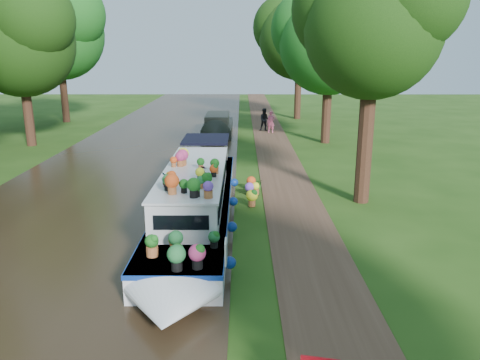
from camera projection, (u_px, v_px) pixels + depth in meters
name	position (u px, v px, depth m)	size (l,w,h in m)	color
ground	(265.00, 230.00, 14.88)	(100.00, 100.00, 0.00)	#204210
canal_water	(77.00, 230.00, 14.90)	(10.00, 100.00, 0.02)	black
towpath	(302.00, 230.00, 14.87)	(2.20, 100.00, 0.03)	#4A3122
plant_boat	(195.00, 200.00, 15.15)	(2.29, 13.52, 2.29)	silver
tree_near_overhang	(373.00, 19.00, 16.08)	(5.52, 5.28, 8.99)	#311A10
tree_near_mid	(330.00, 36.00, 27.71)	(6.90, 6.60, 9.40)	#311A10
tree_near_far	(299.00, 32.00, 38.17)	(7.59, 7.26, 10.30)	#311A10
tree_far_c	(19.00, 33.00, 26.79)	(7.13, 6.82, 9.59)	#311A10
tree_far_d	(58.00, 27.00, 36.22)	(8.05, 7.70, 10.85)	#311A10
second_boat	(218.00, 126.00, 32.55)	(2.00, 6.97, 1.35)	black
pedestrian_pink	(271.00, 122.00, 32.65)	(0.54, 0.36, 1.49)	pink
pedestrian_dark	(265.00, 120.00, 33.38)	(0.78, 0.61, 1.60)	black
verge_plant	(259.00, 184.00, 19.30)	(0.38, 0.33, 0.43)	#2C631D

